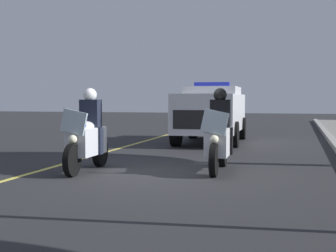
# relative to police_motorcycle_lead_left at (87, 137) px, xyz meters

# --- Properties ---
(ground_plane) EXTENTS (80.00, 80.00, 0.00)m
(ground_plane) POSITION_rel_police_motorcycle_lead_left_xyz_m (-0.09, 1.46, -0.70)
(ground_plane) COLOR #28282B
(lane_stripe_center) EXTENTS (48.00, 0.12, 0.01)m
(lane_stripe_center) POSITION_rel_police_motorcycle_lead_left_xyz_m (-0.09, -0.97, -0.70)
(lane_stripe_center) COLOR #E0D14C
(lane_stripe_center) RESTS_ON ground
(police_motorcycle_lead_left) EXTENTS (2.14, 0.58, 1.72)m
(police_motorcycle_lead_left) POSITION_rel_police_motorcycle_lead_left_xyz_m (0.00, 0.00, 0.00)
(police_motorcycle_lead_left) COLOR black
(police_motorcycle_lead_left) RESTS_ON ground
(police_motorcycle_lead_right) EXTENTS (2.14, 0.58, 1.72)m
(police_motorcycle_lead_right) POSITION_rel_police_motorcycle_lead_left_xyz_m (-0.67, 2.64, 0.00)
(police_motorcycle_lead_right) COLOR black
(police_motorcycle_lead_right) RESTS_ON ground
(police_suv) EXTENTS (4.96, 2.20, 2.05)m
(police_suv) POSITION_rel_police_motorcycle_lead_left_xyz_m (-7.16, 1.37, 0.37)
(police_suv) COLOR silver
(police_suv) RESTS_ON ground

